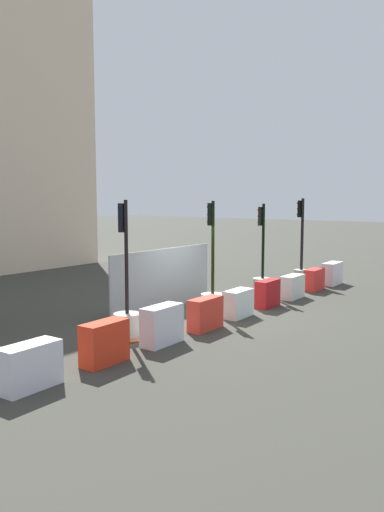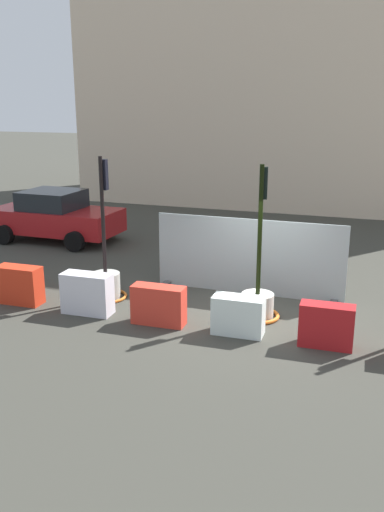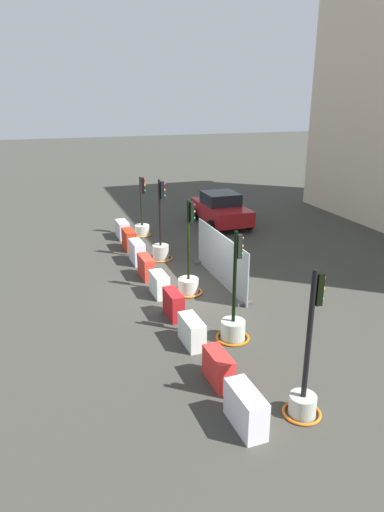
# 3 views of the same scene
# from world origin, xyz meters

# --- Properties ---
(ground_plane) EXTENTS (120.00, 120.00, 0.00)m
(ground_plane) POSITION_xyz_m (0.00, 0.00, 0.00)
(ground_plane) COLOR #3A3A33
(traffic_light_1) EXTENTS (0.97, 0.97, 3.27)m
(traffic_light_1) POSITION_xyz_m (-3.45, -0.12, 0.48)
(traffic_light_1) COLOR #ACABA2
(traffic_light_1) RESTS_ON ground_plane
(traffic_light_2) EXTENTS (0.96, 0.96, 3.23)m
(traffic_light_2) POSITION_xyz_m (0.14, -0.13, 0.43)
(traffic_light_2) COLOR beige
(traffic_light_2) RESTS_ON ground_plane
(traffic_light_3) EXTENTS (0.93, 0.93, 3.12)m
(traffic_light_3) POSITION_xyz_m (3.48, 0.04, 0.44)
(traffic_light_3) COLOR #AAB6A6
(traffic_light_3) RESTS_ON ground_plane
(traffic_light_4) EXTENTS (0.83, 0.83, 3.30)m
(traffic_light_4) POSITION_xyz_m (6.87, 0.15, 0.62)
(traffic_light_4) COLOR #ABB2A1
(traffic_light_4) RESTS_ON ground_plane
(construction_barrier_0) EXTENTS (1.11, 0.51, 0.80)m
(construction_barrier_0) POSITION_xyz_m (-6.87, -1.04, 0.40)
(construction_barrier_0) COLOR silver
(construction_barrier_0) RESTS_ON ground_plane
(construction_barrier_1) EXTENTS (1.04, 0.46, 0.86)m
(construction_barrier_1) POSITION_xyz_m (-5.12, -1.09, 0.43)
(construction_barrier_1) COLOR red
(construction_barrier_1) RESTS_ON ground_plane
(construction_barrier_2) EXTENTS (1.10, 0.47, 0.89)m
(construction_barrier_2) POSITION_xyz_m (-3.37, -1.12, 0.45)
(construction_barrier_2) COLOR silver
(construction_barrier_2) RESTS_ON ground_plane
(construction_barrier_3) EXTENTS (1.11, 0.42, 0.81)m
(construction_barrier_3) POSITION_xyz_m (-1.69, -1.16, 0.41)
(construction_barrier_3) COLOR red
(construction_barrier_3) RESTS_ON ground_plane
(construction_barrier_4) EXTENTS (1.02, 0.48, 0.77)m
(construction_barrier_4) POSITION_xyz_m (-0.02, -1.11, 0.38)
(construction_barrier_4) COLOR white
(construction_barrier_4) RESTS_ON ground_plane
(construction_barrier_5) EXTENTS (1.01, 0.41, 0.83)m
(construction_barrier_5) POSITION_xyz_m (1.67, -1.13, 0.41)
(construction_barrier_5) COLOR red
(construction_barrier_5) RESTS_ON ground_plane
(construction_barrier_6) EXTENTS (1.08, 0.47, 0.77)m
(construction_barrier_6) POSITION_xyz_m (3.38, -1.14, 0.38)
(construction_barrier_6) COLOR silver
(construction_barrier_6) RESTS_ON ground_plane
(construction_barrier_7) EXTENTS (1.04, 0.45, 0.77)m
(construction_barrier_7) POSITION_xyz_m (5.23, -1.11, 0.39)
(construction_barrier_7) COLOR red
(construction_barrier_7) RESTS_ON ground_plane
(construction_barrier_8) EXTENTS (1.15, 0.50, 0.85)m
(construction_barrier_8) POSITION_xyz_m (6.82, -1.17, 0.43)
(construction_barrier_8) COLOR white
(construction_barrier_8) RESTS_ON ground_plane
(site_fence_panel) EXTENTS (4.51, 0.50, 1.81)m
(site_fence_panel) POSITION_xyz_m (-0.41, 1.25, 0.87)
(site_fence_panel) COLOR #909FA0
(site_fence_panel) RESTS_ON ground_plane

